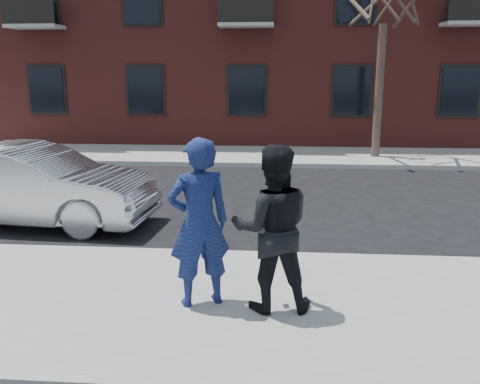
{
  "coord_description": "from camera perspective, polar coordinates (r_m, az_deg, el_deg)",
  "views": [
    {
      "loc": [
        1.32,
        -5.99,
        2.94
      ],
      "look_at": [
        0.82,
        0.4,
        1.4
      ],
      "focal_mm": 38.0,
      "sensor_mm": 36.0,
      "label": 1
    }
  ],
  "objects": [
    {
      "name": "ground",
      "position": [
        6.8,
        -7.36,
        -12.21
      ],
      "size": [
        100.0,
        100.0,
        0.0
      ],
      "primitive_type": "plane",
      "color": "black",
      "rests_on": "ground"
    },
    {
      "name": "near_sidewalk",
      "position": [
        6.55,
        -7.83,
        -12.56
      ],
      "size": [
        50.0,
        3.5,
        0.15
      ],
      "primitive_type": "cube",
      "color": "gray",
      "rests_on": "ground"
    },
    {
      "name": "near_curb",
      "position": [
        8.17,
        -5.17,
        -7.05
      ],
      "size": [
        50.0,
        0.1,
        0.15
      ],
      "primitive_type": "cube",
      "color": "#999691",
      "rests_on": "ground"
    },
    {
      "name": "far_sidewalk",
      "position": [
        17.52,
        0.08,
        4.14
      ],
      "size": [
        50.0,
        3.5,
        0.15
      ],
      "primitive_type": "cube",
      "color": "gray",
      "rests_on": "ground"
    },
    {
      "name": "far_curb",
      "position": [
        15.75,
        -0.42,
        3.07
      ],
      "size": [
        50.0,
        0.1,
        0.15
      ],
      "primitive_type": "cube",
      "color": "#999691",
      "rests_on": "ground"
    },
    {
      "name": "silver_sedan",
      "position": [
        10.57,
        -22.4,
        0.7
      ],
      "size": [
        4.84,
        2.01,
        1.56
      ],
      "primitive_type": "imported",
      "rotation": [
        0.0,
        0.0,
        1.49
      ],
      "color": "#B7BABF",
      "rests_on": "ground"
    },
    {
      "name": "man_hoodie",
      "position": [
        6.04,
        -4.61,
        -3.49
      ],
      "size": [
        0.88,
        0.75,
        2.05
      ],
      "rotation": [
        0.0,
        0.0,
        3.55
      ],
      "color": "navy",
      "rests_on": "near_sidewalk"
    },
    {
      "name": "man_peacoat",
      "position": [
        5.93,
        3.63,
        -4.15
      ],
      "size": [
        1.04,
        0.85,
        1.98
      ],
      "rotation": [
        0.0,
        0.0,
        3.25
      ],
      "color": "black",
      "rests_on": "near_sidewalk"
    }
  ]
}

